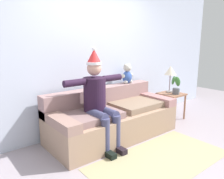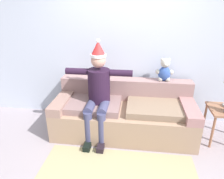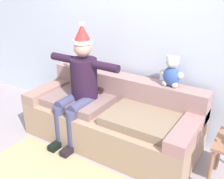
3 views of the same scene
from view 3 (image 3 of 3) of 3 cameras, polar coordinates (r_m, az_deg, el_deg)
The scene contains 4 objects.
back_wall at distance 3.58m, azimuth 5.01°, elevation 12.32°, with size 7.00×0.10×2.70m, color silver.
couch at distance 3.48m, azimuth 0.14°, elevation -6.07°, with size 2.20×0.94×0.80m.
person_seated at distance 3.37m, azimuth -6.94°, elevation 1.30°, with size 1.02×0.77×1.52m.
teddy_bear at distance 3.21m, azimuth 12.57°, elevation 3.56°, with size 0.29×0.17×0.38m.
Camera 3 is at (1.62, -1.56, 2.04)m, focal length 42.94 mm.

